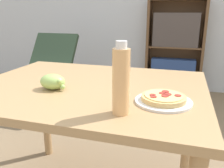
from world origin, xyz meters
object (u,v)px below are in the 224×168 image
Objects in this scene: grape_bunch at (53,82)px; lounge_chair_near at (47,86)px; pizza_on_plate at (163,99)px; bookshelf at (174,51)px; drink_bottle at (121,81)px.

grape_bunch is 1.74m from lounge_chair_near.
lounge_chair_near is at bearing 123.87° from grape_bunch.
pizza_on_plate is 2.53m from bookshelf.
drink_bottle is 2.14m from lounge_chair_near.
lounge_chair_near is at bearing 136.21° from pizza_on_plate.
bookshelf is at bearing 38.32° from lounge_chair_near.
grape_bunch is 0.16× the size of lounge_chair_near.
pizza_on_plate is 0.54m from grape_bunch.
pizza_on_plate is at bearing -43.73° from lounge_chair_near.
pizza_on_plate is 0.24m from drink_bottle.
bookshelf is at bearing 91.21° from pizza_on_plate.
pizza_on_plate is 2.09m from lounge_chair_near.
grape_bunch is at bearing -101.11° from bookshelf.
lounge_chair_near is at bearing -141.74° from bookshelf.
drink_bottle is (0.40, -0.19, 0.09)m from grape_bunch.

